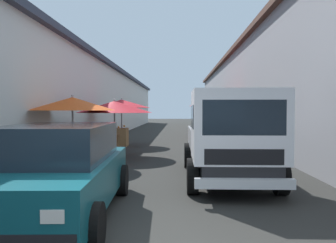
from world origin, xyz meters
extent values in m
plane|color=#282826|center=(13.50, 0.00, 0.00)|extent=(90.00, 90.00, 0.00)
cube|color=silver|center=(15.75, 7.25, 2.12)|extent=(49.50, 7.00, 4.25)
cube|color=#383D4C|center=(15.75, 7.25, 4.37)|extent=(49.80, 7.50, 0.24)
cube|color=gray|center=(15.75, -7.25, 2.63)|extent=(49.50, 7.00, 5.26)
cube|color=#4C3328|center=(15.75, -7.25, 5.38)|extent=(49.80, 7.50, 0.24)
cylinder|color=#9E9EA3|center=(11.91, 2.32, 1.08)|extent=(0.06, 0.06, 2.17)
cone|color=red|center=(11.91, 2.32, 1.98)|extent=(2.67, 2.67, 0.38)
sphere|color=#9E9EA3|center=(11.91, 2.32, 2.21)|extent=(0.07, 0.07, 0.07)
cube|color=#9E7547|center=(11.75, 2.42, 0.42)|extent=(0.79, 0.79, 0.83)
sphere|color=orange|center=(11.89, 2.20, 0.93)|extent=(0.09, 0.09, 0.09)
sphere|color=orange|center=(11.90, 2.47, 0.88)|extent=(0.09, 0.09, 0.09)
sphere|color=orange|center=(11.85, 2.66, 0.88)|extent=(0.09, 0.09, 0.09)
cylinder|color=#9E9EA3|center=(6.14, 2.77, 1.03)|extent=(0.06, 0.06, 2.07)
cone|color=#D84C14|center=(6.14, 2.77, 1.87)|extent=(2.51, 2.51, 0.39)
sphere|color=#9E9EA3|center=(6.14, 2.77, 2.11)|extent=(0.07, 0.07, 0.07)
cube|color=brown|center=(6.27, 2.96, 0.37)|extent=(0.74, 0.70, 0.73)
sphere|color=orange|center=(6.47, 3.02, 0.78)|extent=(0.09, 0.09, 0.09)
sphere|color=orange|center=(6.47, 2.86, 0.83)|extent=(0.09, 0.09, 0.09)
sphere|color=orange|center=(6.21, 3.05, 0.78)|extent=(0.09, 0.09, 0.09)
sphere|color=orange|center=(6.39, 2.82, 0.78)|extent=(0.09, 0.09, 0.09)
sphere|color=orange|center=(6.27, 2.85, 0.78)|extent=(0.09, 0.09, 0.09)
cylinder|color=#9E9EA3|center=(8.26, 1.94, 1.00)|extent=(0.06, 0.06, 2.01)
cone|color=red|center=(8.26, 1.94, 1.80)|extent=(2.70, 2.70, 0.42)
sphere|color=#9E9EA3|center=(8.26, 1.94, 2.05)|extent=(0.07, 0.07, 0.07)
cube|color=brown|center=(8.06, 2.15, 0.39)|extent=(0.77, 0.60, 0.78)
sphere|color=orange|center=(7.94, 2.05, 0.83)|extent=(0.09, 0.09, 0.09)
sphere|color=orange|center=(8.33, 1.99, 0.83)|extent=(0.09, 0.09, 0.09)
sphere|color=orange|center=(8.04, 2.15, 0.88)|extent=(0.09, 0.09, 0.09)
cylinder|color=#9E9EA3|center=(15.76, -2.12, 1.15)|extent=(0.06, 0.06, 2.29)
cone|color=red|center=(15.76, -2.12, 2.10)|extent=(2.35, 2.35, 0.39)
sphere|color=#9E9EA3|center=(15.76, -2.12, 2.33)|extent=(0.07, 0.07, 0.07)
cube|color=brown|center=(15.59, -2.23, 0.36)|extent=(0.82, 0.73, 0.72)
sphere|color=orange|center=(15.74, -2.39, 0.77)|extent=(0.09, 0.09, 0.09)
sphere|color=orange|center=(15.51, -2.40, 0.77)|extent=(0.09, 0.09, 0.09)
sphere|color=orange|center=(15.43, -2.25, 0.77)|extent=(0.09, 0.09, 0.09)
sphere|color=orange|center=(15.46, -2.18, 0.77)|extent=(0.09, 0.09, 0.09)
cylinder|color=#9E9EA3|center=(19.79, -2.59, 1.03)|extent=(0.06, 0.06, 2.07)
cone|color=red|center=(19.79, -2.59, 1.89)|extent=(2.30, 2.30, 0.35)
sphere|color=#9E9EA3|center=(19.79, -2.59, 2.11)|extent=(0.07, 0.07, 0.07)
cube|color=#9E7547|center=(19.64, -2.44, 0.40)|extent=(0.96, 0.67, 0.80)
sphere|color=orange|center=(19.68, -2.30, 0.85)|extent=(0.09, 0.09, 0.09)
sphere|color=orange|center=(19.72, -2.25, 0.85)|extent=(0.09, 0.09, 0.09)
sphere|color=orange|center=(19.85, -2.21, 0.85)|extent=(0.09, 0.09, 0.09)
sphere|color=orange|center=(19.37, -2.24, 0.85)|extent=(0.09, 0.09, 0.09)
cube|color=#0F4C56|center=(1.59, 1.56, 0.57)|extent=(3.97, 1.90, 0.64)
cube|color=#19232D|center=(1.74, 1.57, 1.17)|extent=(2.41, 1.62, 0.56)
cube|color=silver|center=(-0.31, 0.89, 0.63)|extent=(0.07, 0.24, 0.14)
cylinder|color=black|center=(0.31, 0.64, 0.30)|extent=(0.61, 0.23, 0.60)
cylinder|color=black|center=(2.96, 0.76, 0.30)|extent=(0.61, 0.23, 0.60)
cylinder|color=black|center=(2.88, 2.48, 0.30)|extent=(0.61, 0.23, 0.60)
cube|color=black|center=(4.71, -1.51, 0.50)|extent=(4.80, 1.47, 0.36)
cube|color=silver|center=(3.08, -1.51, 1.38)|extent=(1.54, 1.75, 1.40)
cube|color=#19232D|center=(2.34, -1.51, 1.55)|extent=(0.06, 1.47, 0.63)
cube|color=#19232D|center=(3.08, -1.51, 1.55)|extent=(1.05, 1.78, 0.45)
cube|color=black|center=(2.33, -1.51, 0.86)|extent=(0.06, 1.40, 0.28)
cube|color=silver|center=(2.25, -1.51, 0.40)|extent=(0.12, 1.75, 0.18)
cube|color=gray|center=(5.53, -2.33, 0.93)|extent=(3.16, 0.06, 0.50)
cube|color=gray|center=(5.53, -0.69, 0.93)|extent=(3.16, 0.06, 0.50)
cube|color=gray|center=(7.08, -1.51, 0.93)|extent=(0.06, 1.65, 0.50)
cylinder|color=black|center=(3.08, -2.39, 0.36)|extent=(0.72, 0.22, 0.72)
cylinder|color=black|center=(3.08, -0.64, 0.36)|extent=(0.72, 0.22, 0.72)
cylinder|color=black|center=(6.15, -2.38, 0.36)|extent=(0.72, 0.22, 0.72)
cylinder|color=black|center=(6.15, -0.63, 0.36)|extent=(0.72, 0.22, 0.72)
cylinder|color=navy|center=(8.84, -2.32, 0.42)|extent=(0.14, 0.14, 0.84)
cylinder|color=navy|center=(9.01, -2.33, 0.42)|extent=(0.14, 0.14, 0.84)
cube|color=#D8C666|center=(8.93, -2.33, 1.15)|extent=(0.50, 0.22, 0.63)
sphere|color=tan|center=(8.93, -2.33, 1.58)|extent=(0.23, 0.23, 0.23)
cylinder|color=#D8C666|center=(8.63, -2.31, 1.18)|extent=(0.08, 0.08, 0.57)
cylinder|color=#D8C666|center=(9.22, -2.34, 1.18)|extent=(0.08, 0.08, 0.57)
camera|label=1|loc=(-3.55, -0.37, 1.69)|focal=35.54mm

